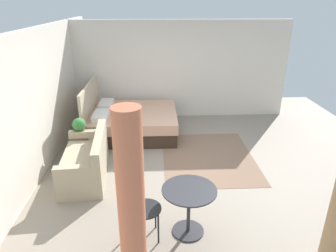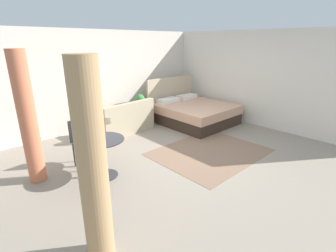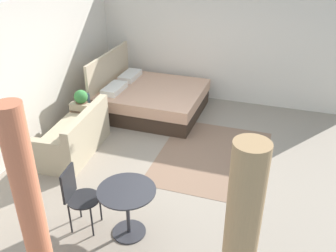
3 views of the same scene
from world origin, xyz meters
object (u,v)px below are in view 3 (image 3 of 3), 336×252
cafe_chair_near_window (77,193)px  bed (150,99)px  potted_plant (81,99)px  balcony_table (127,203)px  nightstand (86,118)px  couch (75,138)px  vase (88,99)px

cafe_chair_near_window → bed: bearing=5.6°
potted_plant → balcony_table: 2.98m
bed → cafe_chair_near_window: bed is taller
nightstand → potted_plant: size_ratio=1.37×
couch → balcony_table: 2.28m
potted_plant → vase: 0.24m
nightstand → balcony_table: (-2.36, -1.94, 0.25)m
couch → potted_plant: (0.74, 0.26, 0.38)m
vase → cafe_chair_near_window: 2.86m
balcony_table → cafe_chair_near_window: 0.67m
vase → balcony_table: size_ratio=0.29×
nightstand → balcony_table: bearing=-140.6°
couch → cafe_chair_near_window: size_ratio=1.78×
nightstand → bed: bearing=-39.8°
nightstand → vase: bearing=-1.6°
balcony_table → vase: bearing=37.9°
cafe_chair_near_window → vase: bearing=26.3°
bed → cafe_chair_near_window: size_ratio=2.32×
vase → balcony_table: bearing=-142.1°
bed → vase: size_ratio=9.71×
bed → couch: 2.05m
cafe_chair_near_window → nightstand: bearing=27.5°
couch → balcony_table: (-1.52, -1.68, 0.20)m
bed → nightstand: (-1.11, 0.92, -0.07)m
couch → cafe_chair_near_window: cafe_chair_near_window is taller
couch → balcony_table: couch is taller
bed → vase: 1.37m
couch → balcony_table: size_ratio=2.16×
vase → nightstand: bearing=178.4°
couch → cafe_chair_near_window: (-1.60, -1.01, 0.24)m
couch → vase: 1.03m
nightstand → potted_plant: potted_plant is taller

